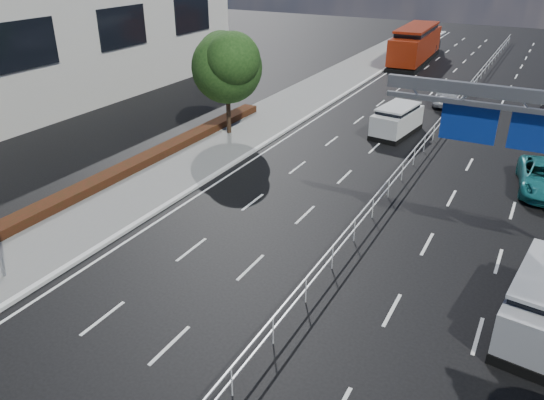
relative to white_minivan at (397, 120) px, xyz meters
The scene contains 10 objects.
ground 23.35m from the white_minivan, 84.06° to the right, with size 160.00×160.00×0.00m, color black.
kerb_near 24.14m from the white_minivan, 105.84° to the right, with size 0.25×140.00×0.15m, color silver.
median_fence 2.55m from the white_minivan, 16.26° to the right, with size 0.05×85.00×1.02m.
hedge_near 21.22m from the white_minivan, 120.87° to the right, with size 1.00×36.00×0.44m, color black.
near_building 28.36m from the white_minivan, 169.31° to the right, with size 12.00×38.00×10.00m, color beige.
near_tree_back 11.47m from the white_minivan, 151.21° to the right, with size 4.84×4.51×6.69m.
white_minivan is the anchor object (origin of this frame).
red_bus 24.25m from the white_minivan, 101.96° to the left, with size 3.37×12.40×3.68m.
near_car_silver 9.11m from the white_minivan, 81.05° to the left, with size 1.91×4.75×1.62m, color #A5A6AC.
near_car_dark 30.70m from the white_minivan, 99.13° to the left, with size 1.77×5.09×1.68m, color black.
Camera 1 is at (6.09, -9.84, 11.29)m, focal length 35.00 mm.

